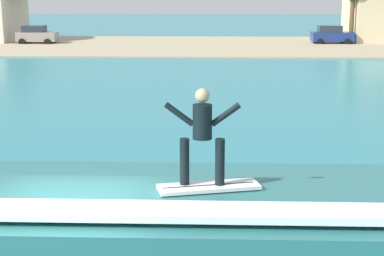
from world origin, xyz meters
TOP-DOWN VIEW (x-y plane):
  - wave_crest at (1.77, 0.98)m, footprint 8.28×3.90m
  - surfboard at (2.18, 0.70)m, footprint 1.78×0.90m
  - surfer at (2.06, 0.74)m, footprint 1.26×0.32m
  - shoreline_bank at (0.00, 48.66)m, footprint 120.00×21.54m
  - car_near_shore at (-15.05, 49.92)m, footprint 3.81×2.25m
  - car_far_shore at (13.79, 50.84)m, footprint 4.03×2.21m

SIDE VIEW (x-z plane):
  - shoreline_bank at x=0.00m, z-range 0.00..0.14m
  - wave_crest at x=1.77m, z-range -0.05..1.82m
  - car_near_shore at x=-15.05m, z-range 0.02..1.88m
  - car_far_shore at x=13.79m, z-range 0.02..1.88m
  - surfboard at x=2.18m, z-range 1.88..1.94m
  - surfer at x=2.06m, z-range 2.04..3.67m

